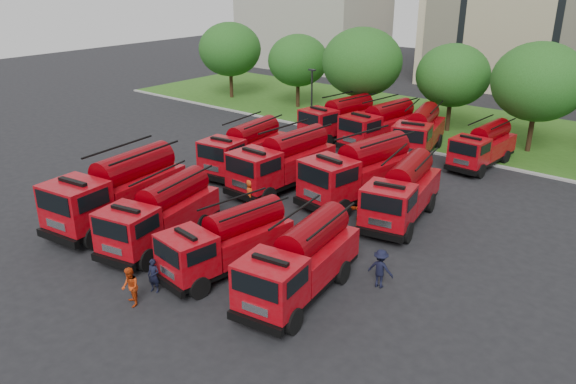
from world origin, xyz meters
name	(u,v)px	position (x,y,z in m)	size (l,w,h in m)	color
ground	(266,234)	(0.00, 0.00, 0.00)	(140.00, 140.00, 0.00)	black
lawn	(468,128)	(0.00, 26.00, 0.06)	(70.00, 16.00, 0.12)	#224B14
curb	(424,151)	(0.00, 17.90, 0.07)	(70.00, 0.30, 0.14)	gray
side_building	(312,29)	(-30.00, 44.00, 5.00)	(18.00, 12.00, 10.00)	gray
tree_0	(230,49)	(-24.00, 22.00, 5.02)	(6.30, 6.30, 7.70)	#382314
tree_1	(298,60)	(-16.00, 23.00, 4.55)	(5.71, 5.71, 6.98)	#382314
tree_2	(362,62)	(-8.00, 21.50, 5.35)	(6.72, 6.72, 8.22)	#382314
tree_3	(453,75)	(-1.00, 24.00, 4.68)	(5.88, 5.88, 7.19)	#382314
tree_4	(539,82)	(6.00, 22.50, 5.22)	(6.55, 6.55, 8.01)	#382314
lamp_post_0	(312,96)	(-10.00, 17.20, 2.90)	(0.60, 0.25, 5.11)	black
fire_truck_0	(118,190)	(-7.05, -3.74, 1.83)	(3.76, 8.27, 3.63)	black
fire_truck_1	(161,214)	(-3.30, -3.94, 1.58)	(3.70, 7.22, 3.13)	black
fire_truck_2	(228,241)	(1.12, -3.82, 1.45)	(3.01, 6.58, 2.89)	black
fire_truck_3	(300,261)	(4.88, -3.39, 1.56)	(3.29, 7.08, 3.10)	black
fire_truck_4	(244,148)	(-7.50, 6.41, 1.60)	(3.23, 7.24, 3.19)	black
fire_truck_5	(283,161)	(-3.46, 5.61, 1.73)	(3.01, 7.64, 3.43)	black
fire_truck_6	(360,171)	(1.19, 6.94, 1.79)	(3.85, 8.13, 3.56)	black
fire_truck_7	(402,192)	(4.47, 5.97, 1.61)	(3.70, 7.36, 3.20)	black
fire_truck_8	(339,119)	(-6.89, 16.73, 1.62)	(3.44, 7.37, 3.23)	black
fire_truck_9	(380,125)	(-3.34, 16.95, 1.65)	(3.34, 7.45, 3.28)	black
fire_truck_10	(419,132)	(-0.24, 17.24, 1.62)	(4.05, 7.45, 3.22)	black
fire_truck_11	(483,146)	(4.49, 17.31, 1.45)	(2.64, 6.45, 2.88)	black
firefighter_0	(155,291)	(-0.02, -7.07, 0.00)	(0.55, 0.40, 1.51)	black
firefighter_1	(132,305)	(0.10, -8.33, 0.00)	(0.82, 0.45, 1.68)	#B4340D
firefighter_2	(258,326)	(5.04, -6.19, 0.00)	(0.89, 0.51, 1.52)	#B4340D
firefighter_3	(379,286)	(7.14, -0.77, 0.00)	(1.13, 0.58, 1.75)	black
firefighter_4	(251,208)	(-2.89, 2.00, 0.00)	(0.85, 0.56, 1.74)	#B4340D
firefighter_5	(360,229)	(3.43, 3.61, 0.00)	(1.64, 0.71, 1.77)	#B4340D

